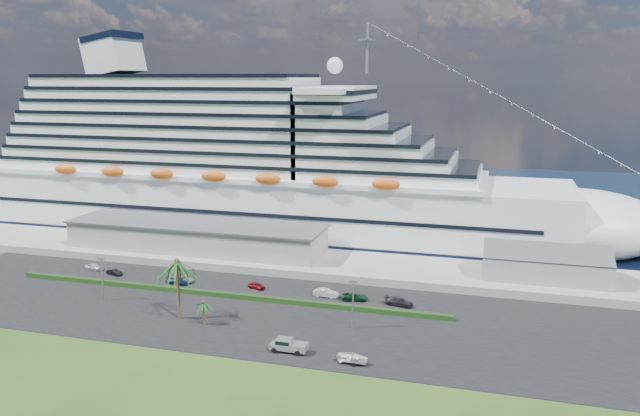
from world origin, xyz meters
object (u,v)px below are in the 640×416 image
(parked_car_3, at_px, (177,281))
(boat_trailer, at_px, (353,357))
(pickup_truck, at_px, (288,345))
(cruise_ship, at_px, (248,172))

(parked_car_3, xyz_separation_m, boat_trailer, (42.28, -25.20, 0.32))
(pickup_truck, distance_m, boat_trailer, 10.45)
(cruise_ship, distance_m, boat_trailer, 83.49)
(cruise_ship, relative_size, pickup_truck, 32.79)
(pickup_truck, height_order, boat_trailer, pickup_truck)
(parked_car_3, height_order, boat_trailer, boat_trailer)
(pickup_truck, bearing_deg, parked_car_3, 143.14)
(cruise_ship, bearing_deg, parked_car_3, -87.08)
(cruise_ship, xyz_separation_m, boat_trailer, (44.51, -68.90, -15.57))
(cruise_ship, height_order, pickup_truck, cruise_ship)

